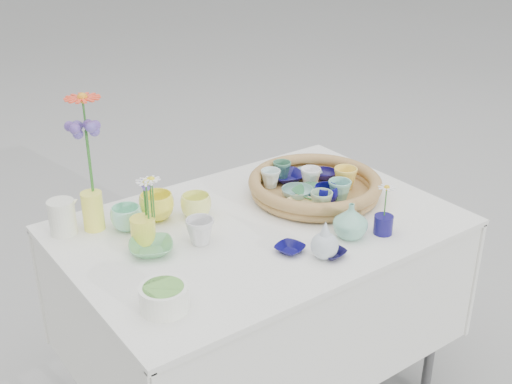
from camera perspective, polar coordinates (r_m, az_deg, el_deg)
wicker_tray at (r=2.28m, az=5.25°, el=0.51°), size 0.47×0.47×0.08m
tray_ceramic_0 at (r=2.37m, az=2.80°, el=1.35°), size 0.15×0.15×0.03m
tray_ceramic_1 at (r=2.39m, az=6.06°, el=1.53°), size 0.12×0.12×0.03m
tray_ceramic_2 at (r=2.32m, az=7.94°, el=1.23°), size 0.09×0.09×0.08m
tray_ceramic_3 at (r=2.24m, az=5.00°, el=-0.13°), size 0.14×0.14×0.03m
tray_ceramic_4 at (r=2.14m, az=5.83°, el=-0.85°), size 0.08×0.08×0.07m
tray_ceramic_5 at (r=2.23m, az=3.70°, el=-0.10°), size 0.15×0.15×0.03m
tray_ceramic_6 at (r=2.30m, az=1.31°, el=1.21°), size 0.09×0.09×0.07m
tray_ceramic_7 at (r=2.32m, az=4.87°, el=1.31°), size 0.08×0.08×0.07m
tray_ceramic_8 at (r=2.41m, az=4.72°, el=1.70°), size 0.11×0.11×0.02m
tray_ceramic_9 at (r=2.20m, az=6.23°, el=-0.23°), size 0.11×0.11×0.07m
tray_ceramic_10 at (r=2.15m, az=4.02°, el=-1.23°), size 0.14×0.14×0.03m
tray_ceramic_11 at (r=2.22m, az=7.44°, el=0.11°), size 0.10×0.10×0.07m
tray_ceramic_12 at (r=2.38m, az=2.32°, el=1.99°), size 0.08×0.08×0.06m
loose_ceramic_0 at (r=2.14m, az=-8.82°, el=-1.28°), size 0.13×0.13×0.09m
loose_ceramic_1 at (r=2.14m, az=-5.36°, el=-1.25°), size 0.12×0.12×0.08m
loose_ceramic_2 at (r=1.96m, az=-9.30°, el=-4.92°), size 0.18×0.18×0.03m
loose_ceramic_3 at (r=1.98m, az=-4.99°, el=-3.50°), size 0.11×0.11×0.08m
loose_ceramic_4 at (r=1.94m, az=3.03°, el=-5.06°), size 0.11×0.11×0.02m
loose_ceramic_5 at (r=2.09m, az=-11.45°, el=-2.30°), size 0.13×0.13×0.08m
loose_ceramic_6 at (r=1.93m, az=6.65°, el=-5.41°), size 0.10×0.10×0.02m
fluted_bowl at (r=1.70m, az=-8.18°, el=-9.28°), size 0.14×0.14×0.07m
bud_vase_paleblue at (r=1.89m, az=6.14°, el=-4.19°), size 0.09×0.09×0.13m
bud_vase_seafoam at (r=2.02m, az=8.41°, el=-2.53°), size 0.14×0.14×0.11m
bud_vase_cobalt at (r=2.07m, az=11.25°, el=-2.86°), size 0.07×0.07×0.06m
single_daisy at (r=2.04m, az=11.44°, el=-0.85°), size 0.08×0.08×0.12m
tall_vase_yellow at (r=2.11m, az=-14.29°, el=-1.64°), size 0.08×0.08×0.13m
gerbera at (r=2.04m, az=-14.70°, el=4.00°), size 0.16×0.16×0.32m
hydrangea at (r=2.05m, az=-14.62°, el=2.63°), size 0.09×0.09×0.28m
white_pitcher at (r=2.11m, az=-16.85°, el=-2.16°), size 0.14×0.12×0.11m
daisy_cup at (r=2.01m, az=-10.00°, el=-3.35°), size 0.08×0.08×0.08m
daisy_posy at (r=1.96m, az=-10.00°, el=-0.08°), size 0.09×0.09×0.16m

